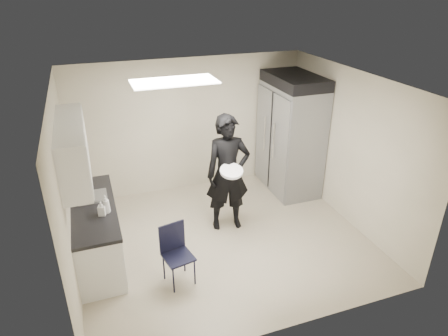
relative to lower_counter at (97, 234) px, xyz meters
name	(u,v)px	position (x,y,z in m)	size (l,w,h in m)	color
floor	(224,239)	(1.95, -0.20, -0.43)	(4.50, 4.50, 0.00)	tan
ceiling	(224,82)	(1.95, -0.20, 2.17)	(4.50, 4.50, 0.00)	silver
back_wall	(189,126)	(1.95, 1.80, 0.87)	(4.50, 4.50, 0.00)	beige
left_wall	(66,192)	(-0.30, -0.20, 0.87)	(4.00, 4.00, 0.00)	beige
right_wall	(350,148)	(4.20, -0.20, 0.87)	(4.00, 4.00, 0.00)	beige
ceiling_panel	(174,81)	(1.35, 0.20, 2.14)	(1.20, 0.60, 0.02)	white
lower_counter	(97,234)	(0.00, 0.00, 0.00)	(0.60, 1.90, 0.86)	silver
countertop	(92,208)	(0.00, 0.00, 0.46)	(0.64, 1.95, 0.05)	black
sink	(93,200)	(0.02, 0.25, 0.44)	(0.42, 0.40, 0.14)	gray
faucet	(78,194)	(-0.18, 0.25, 0.59)	(0.02, 0.02, 0.24)	silver
upper_cabinets	(73,149)	(-0.13, 0.00, 1.40)	(0.35, 1.80, 0.75)	silver
towel_dispenser	(70,135)	(-0.19, 1.15, 1.19)	(0.22, 0.30, 0.35)	black
notice_sticker_left	(67,194)	(-0.29, -0.10, 0.79)	(0.00, 0.12, 0.07)	yellow
notice_sticker_right	(68,190)	(-0.29, 0.10, 0.75)	(0.00, 0.12, 0.07)	yellow
commercial_fridge	(290,139)	(3.78, 1.07, 0.62)	(0.80, 1.35, 2.10)	gray
fridge_compressor	(295,80)	(3.78, 1.07, 1.77)	(0.80, 1.35, 0.20)	black
folding_chair	(178,257)	(1.02, -0.95, 0.00)	(0.38, 0.38, 0.85)	black
man_tuxedo	(228,174)	(2.15, 0.17, 0.57)	(0.73, 0.49, 2.00)	black
bucket_lid	(231,171)	(2.12, -0.08, 0.73)	(0.36, 0.36, 0.05)	silver
soap_bottle_a	(106,204)	(0.19, -0.25, 0.62)	(0.11, 0.11, 0.27)	white
soap_bottle_b	(102,208)	(0.12, -0.29, 0.59)	(0.10, 0.10, 0.22)	#B9BBC6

